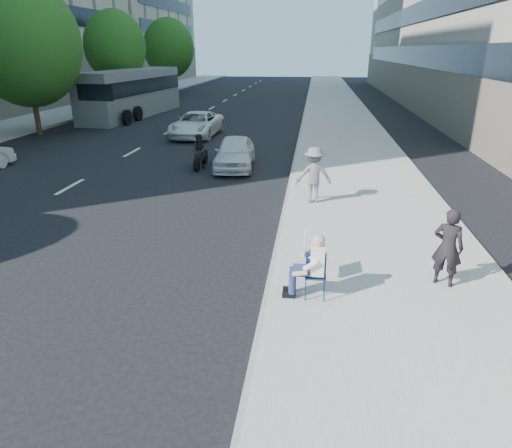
# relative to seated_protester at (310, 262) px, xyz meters

# --- Properties ---
(ground) EXTENTS (160.00, 160.00, 0.00)m
(ground) POSITION_rel_seated_protester_xyz_m (-2.29, -0.94, -0.87)
(ground) COLOR black
(ground) RESTS_ON ground
(near_sidewalk) EXTENTS (5.00, 120.00, 0.15)m
(near_sidewalk) POSITION_rel_seated_protester_xyz_m (1.71, 19.06, -0.80)
(near_sidewalk) COLOR gray
(near_sidewalk) RESTS_ON ground
(far_sidewalk) EXTENTS (4.50, 120.00, 0.15)m
(far_sidewalk) POSITION_rel_seated_protester_xyz_m (-19.04, 19.06, -0.80)
(far_sidewalk) COLOR gray
(far_sidewalk) RESTS_ON ground
(tree_far_c) EXTENTS (6.00, 6.00, 8.47)m
(tree_far_c) POSITION_rel_seated_protester_xyz_m (-15.99, 17.06, 4.15)
(tree_far_c) COLOR #382616
(tree_far_c) RESTS_ON ground
(tree_far_d) EXTENTS (4.80, 4.80, 7.65)m
(tree_far_d) POSITION_rel_seated_protester_xyz_m (-15.99, 29.06, 4.01)
(tree_far_d) COLOR #382616
(tree_far_d) RESTS_ON ground
(tree_far_e) EXTENTS (5.40, 5.40, 7.89)m
(tree_far_e) POSITION_rel_seated_protester_xyz_m (-15.99, 43.06, 3.91)
(tree_far_e) COLOR #382616
(tree_far_e) RESTS_ON ground
(seated_protester) EXTENTS (0.83, 1.12, 1.31)m
(seated_protester) POSITION_rel_seated_protester_xyz_m (0.00, 0.00, 0.00)
(seated_protester) COLOR navy
(seated_protester) RESTS_ON near_sidewalk
(jogger) EXTENTS (1.22, 0.82, 1.75)m
(jogger) POSITION_rel_seated_protester_xyz_m (0.01, 5.95, 0.15)
(jogger) COLOR slate
(jogger) RESTS_ON near_sidewalk
(pedestrian_woman) EXTENTS (0.71, 0.61, 1.64)m
(pedestrian_woman) POSITION_rel_seated_protester_xyz_m (2.73, 0.83, 0.10)
(pedestrian_woman) COLOR black
(pedestrian_woman) RESTS_ON near_sidewalk
(white_sedan_near) EXTENTS (1.84, 3.97, 1.32)m
(white_sedan_near) POSITION_rel_seated_protester_xyz_m (-3.29, 10.60, -0.22)
(white_sedan_near) COLOR silver
(white_sedan_near) RESTS_ON ground
(white_sedan_far) EXTENTS (2.44, 4.98, 1.36)m
(white_sedan_far) POSITION_rel_seated_protester_xyz_m (-6.70, 17.70, -0.19)
(white_sedan_far) COLOR white
(white_sedan_far) RESTS_ON ground
(motorcycle) EXTENTS (0.70, 2.04, 1.42)m
(motorcycle) POSITION_rel_seated_protester_xyz_m (-4.72, 10.41, -0.24)
(motorcycle) COLOR black
(motorcycle) RESTS_ON ground
(bus) EXTENTS (3.62, 12.24, 3.30)m
(bus) POSITION_rel_seated_protester_xyz_m (-13.50, 25.61, 0.76)
(bus) COLOR slate
(bus) RESTS_ON ground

